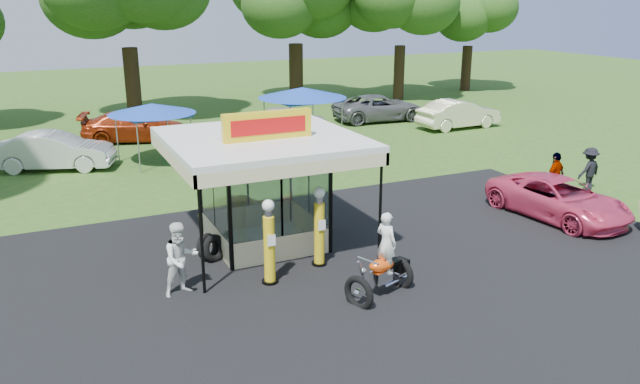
# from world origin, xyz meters

# --- Properties ---
(ground) EXTENTS (120.00, 120.00, 0.00)m
(ground) POSITION_xyz_m (0.00, 0.00, 0.00)
(ground) COLOR #2A551A
(ground) RESTS_ON ground
(asphalt_apron) EXTENTS (20.00, 14.00, 0.04)m
(asphalt_apron) POSITION_xyz_m (0.00, 2.00, 0.02)
(asphalt_apron) COLOR black
(asphalt_apron) RESTS_ON ground
(gas_station_kiosk) EXTENTS (5.40, 5.40, 4.18)m
(gas_station_kiosk) POSITION_xyz_m (-2.00, 4.99, 1.78)
(gas_station_kiosk) COLOR white
(gas_station_kiosk) RESTS_ON ground
(gas_pump_left) EXTENTS (0.43, 0.43, 2.33)m
(gas_pump_left) POSITION_xyz_m (-2.82, 2.32, 1.12)
(gas_pump_left) COLOR black
(gas_pump_left) RESTS_ON ground
(gas_pump_right) EXTENTS (0.43, 0.43, 2.30)m
(gas_pump_right) POSITION_xyz_m (-1.15, 2.84, 1.10)
(gas_pump_right) COLOR black
(gas_pump_right) RESTS_ON ground
(motorcycle) EXTENTS (2.00, 1.46, 2.27)m
(motorcycle) POSITION_xyz_m (-0.43, 0.54, 0.88)
(motorcycle) COLOR black
(motorcycle) RESTS_ON ground
(spare_tires) EXTENTS (1.03, 0.89, 0.83)m
(spare_tires) POSITION_xyz_m (-3.82, 4.44, 0.40)
(spare_tires) COLOR black
(spare_tires) RESTS_ON ground
(kiosk_car) EXTENTS (2.82, 1.13, 0.96)m
(kiosk_car) POSITION_xyz_m (-2.00, 7.20, 0.48)
(kiosk_car) COLOR gold
(kiosk_car) RESTS_ON ground
(pink_sedan) EXTENTS (2.83, 5.21, 1.39)m
(pink_sedan) POSITION_xyz_m (7.91, 3.04, 0.69)
(pink_sedan) COLOR #DE3C65
(pink_sedan) RESTS_ON ground
(spectator_west) EXTENTS (1.08, 0.92, 1.92)m
(spectator_west) POSITION_xyz_m (-5.04, 2.71, 0.96)
(spectator_west) COLOR white
(spectator_west) RESTS_ON ground
(spectator_east_a) EXTENTS (1.19, 0.79, 1.72)m
(spectator_east_a) POSITION_xyz_m (11.34, 4.92, 0.86)
(spectator_east_a) COLOR black
(spectator_east_a) RESTS_ON ground
(spectator_east_b) EXTENTS (1.18, 0.75, 1.86)m
(spectator_east_b) POSITION_xyz_m (9.14, 4.48, 0.93)
(spectator_east_b) COLOR gray
(spectator_east_b) RESTS_ON ground
(bg_car_a) EXTENTS (5.29, 3.28, 1.65)m
(bg_car_a) POSITION_xyz_m (-7.32, 17.07, 0.82)
(bg_car_a) COLOR silver
(bg_car_a) RESTS_ON ground
(bg_car_b) EXTENTS (5.79, 3.52, 1.57)m
(bg_car_b) POSITION_xyz_m (-3.22, 21.39, 0.78)
(bg_car_b) COLOR maroon
(bg_car_b) RESTS_ON ground
(bg_car_c) EXTENTS (4.57, 3.10, 1.45)m
(bg_car_c) POSITION_xyz_m (5.02, 20.30, 0.72)
(bg_car_c) COLOR #B6B6BB
(bg_car_c) RESTS_ON ground
(bg_car_d) EXTENTS (5.88, 3.05, 1.58)m
(bg_car_d) POSITION_xyz_m (11.30, 20.99, 0.79)
(bg_car_d) COLOR #5E5E60
(bg_car_d) RESTS_ON ground
(bg_car_e) EXTENTS (5.02, 1.90, 1.63)m
(bg_car_e) POSITION_xyz_m (14.30, 17.10, 0.82)
(bg_car_e) COLOR beige
(bg_car_e) RESTS_ON ground
(tent_west) EXTENTS (3.89, 3.89, 2.72)m
(tent_west) POSITION_xyz_m (-3.11, 16.44, 2.46)
(tent_west) COLOR gray
(tent_west) RESTS_ON ground
(tent_east) EXTENTS (4.35, 4.35, 3.04)m
(tent_east) POSITION_xyz_m (4.13, 16.25, 2.75)
(tent_east) COLOR gray
(tent_east) RESTS_ON ground
(oak_far_e) EXTENTS (9.12, 9.12, 10.86)m
(oak_far_e) POSITION_xyz_m (16.81, 27.71, 6.93)
(oak_far_e) COLOR black
(oak_far_e) RESTS_ON ground
(oak_far_f) EXTENTS (7.97, 7.97, 9.60)m
(oak_far_f) POSITION_xyz_m (24.36, 29.60, 6.16)
(oak_far_f) COLOR black
(oak_far_f) RESTS_ON ground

